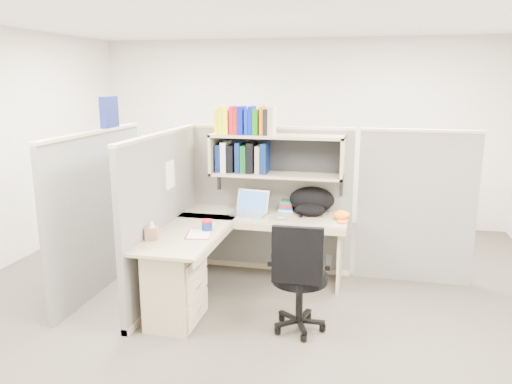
% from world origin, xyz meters
% --- Properties ---
extents(ground, '(6.00, 6.00, 0.00)m').
position_xyz_m(ground, '(0.00, 0.00, 0.00)').
color(ground, '#38342B').
rests_on(ground, ground).
extents(room_shell, '(6.00, 6.00, 6.00)m').
position_xyz_m(room_shell, '(0.00, 0.00, 1.62)').
color(room_shell, beige).
rests_on(room_shell, ground).
extents(cubicle, '(3.79, 1.84, 1.95)m').
position_xyz_m(cubicle, '(-0.37, 0.45, 0.91)').
color(cubicle, '#5D5D58').
rests_on(cubicle, ground).
extents(desk, '(1.74, 1.75, 0.73)m').
position_xyz_m(desk, '(-0.41, -0.29, 0.44)').
color(desk, gray).
rests_on(desk, ground).
extents(laptop, '(0.40, 0.40, 0.25)m').
position_xyz_m(laptop, '(-0.16, 0.52, 0.86)').
color(laptop, '#B3B3B7').
rests_on(laptop, desk).
extents(backpack, '(0.51, 0.42, 0.28)m').
position_xyz_m(backpack, '(0.48, 0.70, 0.87)').
color(backpack, black).
rests_on(backpack, desk).
extents(orange_cap, '(0.20, 0.22, 0.09)m').
position_xyz_m(orange_cap, '(0.80, 0.56, 0.78)').
color(orange_cap, orange).
rests_on(orange_cap, desk).
extents(snack_canister, '(0.10, 0.10, 0.10)m').
position_xyz_m(snack_canister, '(-0.41, -0.10, 0.78)').
color(snack_canister, navy).
rests_on(snack_canister, desk).
extents(tissue_box, '(0.13, 0.13, 0.17)m').
position_xyz_m(tissue_box, '(-0.81, -0.46, 0.82)').
color(tissue_box, '#A8775F').
rests_on(tissue_box, desk).
extents(mouse, '(0.11, 0.09, 0.04)m').
position_xyz_m(mouse, '(0.21, 0.41, 0.75)').
color(mouse, '#819EB6').
rests_on(mouse, desk).
extents(paper_cup, '(0.09, 0.09, 0.10)m').
position_xyz_m(paper_cup, '(-0.05, 0.67, 0.78)').
color(paper_cup, white).
rests_on(paper_cup, desk).
extents(book_stack, '(0.17, 0.22, 0.10)m').
position_xyz_m(book_stack, '(0.20, 0.82, 0.78)').
color(book_stack, slate).
rests_on(book_stack, desk).
extents(loose_paper, '(0.25, 0.31, 0.00)m').
position_xyz_m(loose_paper, '(-0.45, -0.23, 0.73)').
color(loose_paper, silver).
rests_on(loose_paper, desk).
extents(task_chair, '(0.52, 0.48, 1.00)m').
position_xyz_m(task_chair, '(0.53, -0.50, 0.35)').
color(task_chair, black).
rests_on(task_chair, ground).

